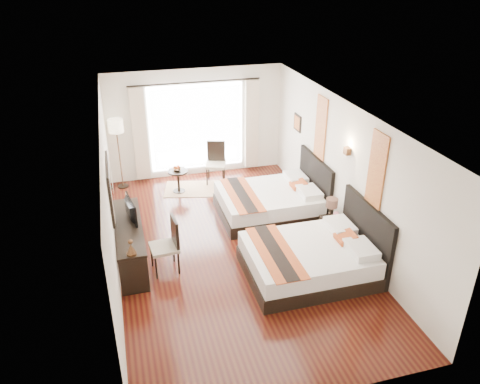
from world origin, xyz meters
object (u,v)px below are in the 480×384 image
object	(u,v)px
desk_chair	(166,255)
floor_lamp	(116,130)
table_lamp	(332,204)
television	(127,210)
window_chair	(216,170)
fruit_bowl	(177,169)
bed_far	(272,201)
bed_near	(313,258)
console_desk	(130,242)
nightstand	(331,229)
vase	(336,217)
side_table	(179,181)

from	to	relation	value
desk_chair	floor_lamp	size ratio (longest dim) A/B	0.59
table_lamp	television	distance (m)	4.02
television	floor_lamp	distance (m)	3.13
floor_lamp	window_chair	size ratio (longest dim) A/B	1.69
table_lamp	fruit_bowl	distance (m)	3.99
television	floor_lamp	size ratio (longest dim) A/B	0.42
window_chair	bed_far	bearing A→B (deg)	41.24
bed_near	fruit_bowl	xyz separation A→B (m)	(-1.86, 4.01, 0.26)
table_lamp	console_desk	world-z (taller)	table_lamp
television	nightstand	bearing A→B (deg)	-107.03
vase	desk_chair	bearing A→B (deg)	-178.68
console_desk	desk_chair	bearing A→B (deg)	-41.03
nightstand	television	bearing A→B (deg)	172.29
television	window_chair	size ratio (longest dim) A/B	0.70
bed_near	television	distance (m)	3.56
floor_lamp	bed_far	bearing A→B (deg)	-36.05
bed_near	desk_chair	size ratio (longest dim) A/B	2.16
bed_near	nightstand	xyz separation A→B (m)	(0.86, 1.01, -0.11)
fruit_bowl	television	bearing A→B (deg)	-117.47
window_chair	desk_chair	bearing A→B (deg)	-8.26
bed_far	floor_lamp	bearing A→B (deg)	143.95
table_lamp	window_chair	distance (m)	3.65
console_desk	television	size ratio (longest dim) A/B	2.98
side_table	nightstand	bearing A→B (deg)	-47.84
table_lamp	television	world-z (taller)	television
vase	television	world-z (taller)	television
bed_far	television	distance (m)	3.31
console_desk	television	xyz separation A→B (m)	(0.02, 0.20, 0.59)
console_desk	window_chair	xyz separation A→B (m)	(2.33, 2.96, -0.06)
side_table	fruit_bowl	world-z (taller)	fruit_bowl
vase	console_desk	bearing A→B (deg)	173.68
bed_far	desk_chair	distance (m)	2.98
nightstand	table_lamp	xyz separation A→B (m)	(-0.01, 0.08, 0.54)
fruit_bowl	table_lamp	bearing A→B (deg)	-47.15
nightstand	television	distance (m)	4.10
bed_near	bed_far	size ratio (longest dim) A/B	1.02
bed_near	bed_far	xyz separation A→B (m)	(0.02, 2.31, -0.01)
floor_lamp	table_lamp	bearing A→B (deg)	-41.46
bed_far	floor_lamp	world-z (taller)	floor_lamp
window_chair	table_lamp	bearing A→B (deg)	45.67
bed_near	nightstand	world-z (taller)	bed_near
table_lamp	bed_near	bearing A→B (deg)	-128.15
vase	bed_near	bearing A→B (deg)	-134.13
table_lamp	vase	world-z (taller)	table_lamp
bed_near	vase	world-z (taller)	bed_near
bed_near	television	world-z (taller)	bed_near
table_lamp	side_table	bearing A→B (deg)	132.84
vase	console_desk	world-z (taller)	console_desk
desk_chair	floor_lamp	world-z (taller)	floor_lamp
fruit_bowl	window_chair	xyz separation A→B (m)	(1.03, 0.30, -0.28)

